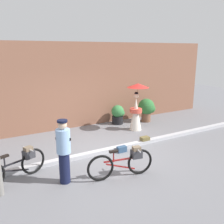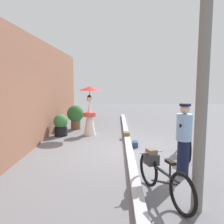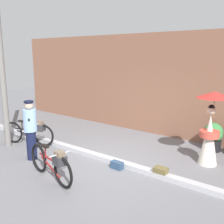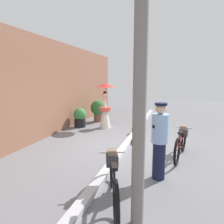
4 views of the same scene
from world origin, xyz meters
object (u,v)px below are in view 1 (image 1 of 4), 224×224
at_px(bicycle_far_side, 17,165).
at_px(potted_plant_by_door, 147,108).
at_px(bicycle_near_officer, 124,162).
at_px(backpack_on_pavement, 145,140).
at_px(backpack_spare, 122,149).
at_px(person_with_parasol, 136,106).
at_px(person_officer, 64,150).
at_px(potted_plant_small, 118,114).

distance_m(bicycle_far_side, potted_plant_by_door, 6.51).
xyz_separation_m(bicycle_near_officer, bicycle_far_side, (-2.40, 1.16, 0.00)).
height_order(bicycle_near_officer, backpack_on_pavement, bicycle_near_officer).
relative_size(bicycle_near_officer, backpack_spare, 5.73).
xyz_separation_m(person_with_parasol, potted_plant_by_door, (1.10, 0.73, -0.37)).
distance_m(person_officer, potted_plant_small, 5.16).
bearing_deg(potted_plant_small, backpack_on_pavement, -99.22).
bearing_deg(potted_plant_small, potted_plant_by_door, -14.64).
relative_size(bicycle_near_officer, person_with_parasol, 0.92).
height_order(bicycle_far_side, potted_plant_by_door, potted_plant_by_door).
height_order(potted_plant_small, backpack_spare, potted_plant_small).
xyz_separation_m(potted_plant_by_door, backpack_on_pavement, (-1.71, -2.16, -0.48)).
bearing_deg(person_officer, person_with_parasol, 33.11).
bearing_deg(bicycle_far_side, bicycle_near_officer, -25.91).
bearing_deg(backpack_spare, bicycle_far_side, -176.42).
bearing_deg(bicycle_near_officer, potted_plant_small, 60.97).
bearing_deg(person_with_parasol, bicycle_near_officer, -129.44).
distance_m(potted_plant_small, backpack_on_pavement, 2.55).
relative_size(bicycle_near_officer, backpack_on_pavement, 5.69).
xyz_separation_m(bicycle_far_side, potted_plant_by_door, (5.97, 2.58, 0.20)).
xyz_separation_m(potted_plant_small, backpack_spare, (-1.48, -2.72, -0.34)).
height_order(person_officer, backpack_on_pavement, person_officer).
bearing_deg(bicycle_near_officer, person_officer, 161.05).
distance_m(potted_plant_small, backpack_spare, 3.12).
bearing_deg(bicycle_far_side, potted_plant_by_door, 23.36).
relative_size(bicycle_far_side, potted_plant_small, 2.04).
bearing_deg(bicycle_near_officer, bicycle_far_side, 154.09).
height_order(person_with_parasol, backpack_spare, person_with_parasol).
bearing_deg(bicycle_far_side, backpack_on_pavement, 5.61).
bearing_deg(person_officer, backpack_spare, 22.00).
distance_m(person_officer, potted_plant_by_door, 5.95).
bearing_deg(potted_plant_by_door, person_with_parasol, -146.25).
relative_size(bicycle_far_side, backpack_spare, 5.58).
bearing_deg(backpack_on_pavement, person_with_parasol, 66.70).
bearing_deg(bicycle_far_side, person_officer, -34.45).
height_order(person_officer, potted_plant_by_door, person_officer).
bearing_deg(person_officer, potted_plant_small, 44.50).
distance_m(person_with_parasol, backpack_spare, 2.52).
distance_m(bicycle_near_officer, backpack_spare, 1.60).
bearing_deg(potted_plant_small, backpack_spare, -118.59).
bearing_deg(backpack_spare, backpack_on_pavement, 11.51).
bearing_deg(backpack_spare, person_with_parasol, 44.21).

